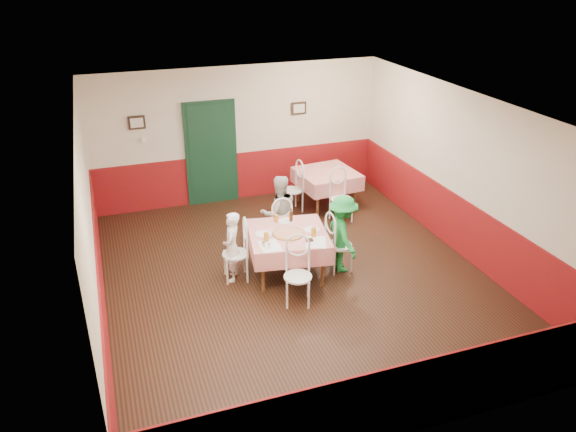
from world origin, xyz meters
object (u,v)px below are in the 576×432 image
object	(u,v)px
chair_second_b	(341,199)
pizza	(288,233)
glass_a	(266,237)
chair_right	(339,245)
glass_b	(314,232)
second_table	(326,189)
diner_right	(343,234)
chair_far	(280,227)
wallet	(309,240)
chair_near	(298,277)
chair_second_a	(292,190)
diner_left	(232,247)
diner_far	(279,213)
beer_bottle	(291,216)
main_table	(288,254)
glass_c	(276,218)
chair_left	(235,254)

from	to	relation	value
chair_second_b	pizza	xyz separation A→B (m)	(-1.66, -1.63, 0.33)
glass_a	pizza	bearing A→B (deg)	15.00
chair_right	chair_second_b	world-z (taller)	same
chair_second_b	glass_b	size ratio (longest dim) A/B	6.06
second_table	diner_right	bearing A→B (deg)	-107.07
diner_right	second_table	bearing A→B (deg)	-15.57
glass_a	glass_b	xyz separation A→B (m)	(0.75, -0.09, 0.00)
chair_far	wallet	xyz separation A→B (m)	(0.08, -1.21, 0.32)
glass_a	wallet	bearing A→B (deg)	-18.48
chair_near	chair_second_a	size ratio (longest dim) A/B	1.00
diner_left	chair_second_b	bearing A→B (deg)	140.97
diner_far	beer_bottle	bearing A→B (deg)	94.38
chair_near	wallet	xyz separation A→B (m)	(0.36, 0.47, 0.32)
main_table	glass_b	distance (m)	0.62
pizza	glass_b	bearing A→B (deg)	-29.85
chair_right	chair_second_a	bearing A→B (deg)	-4.75
glass_c	diner_far	xyz separation A→B (m)	(0.20, 0.45, -0.13)
chair_far	diner_left	xyz separation A→B (m)	(-1.03, -0.69, 0.13)
wallet	chair_second_a	bearing A→B (deg)	85.19
main_table	second_table	bearing A→B (deg)	54.67
glass_b	diner_far	distance (m)	1.17
second_table	diner_left	world-z (taller)	diner_left
pizza	glass_c	distance (m)	0.50
glass_c	beer_bottle	world-z (taller)	beer_bottle
chair_right	glass_c	bearing A→B (deg)	53.90
diner_far	pizza	bearing A→B (deg)	81.78
chair_far	diner_right	bearing A→B (deg)	130.74
main_table	diner_far	xyz separation A→B (m)	(0.15, 0.89, 0.31)
chair_near	glass_a	size ratio (longest dim) A/B	6.29
chair_near	wallet	bearing A→B (deg)	71.81
glass_b	diner_right	bearing A→B (deg)	11.41
chair_near	beer_bottle	bearing A→B (deg)	94.55
main_table	diner_left	size ratio (longest dim) A/B	1.04
second_table	chair_second_b	distance (m)	0.75
chair_right	diner_left	world-z (taller)	diner_left
second_table	chair_right	distance (m)	2.59
main_table	diner_far	bearing A→B (deg)	80.70
glass_c	diner_far	distance (m)	0.51
second_table	chair_far	size ratio (longest dim) A/B	1.24
beer_bottle	diner_right	xyz separation A→B (m)	(0.71, -0.50, -0.21)
second_table	diner_left	distance (m)	3.35
chair_near	diner_left	distance (m)	1.25
pizza	glass_b	distance (m)	0.41
chair_left	chair_second_b	distance (m)	2.87
pizza	diner_left	size ratio (longest dim) A/B	0.42
wallet	diner_right	distance (m)	0.72
chair_far	diner_right	distance (m)	1.25
second_table	chair_second_a	size ratio (longest dim) A/B	1.24
wallet	diner_left	size ratio (longest dim) A/B	0.09
main_table	second_table	size ratio (longest dim) A/B	1.09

